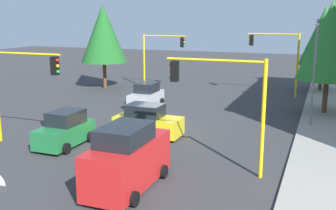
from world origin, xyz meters
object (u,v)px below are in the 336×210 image
traffic_signal_far_left (277,52)px  traffic_signal_near_right (21,79)px  tree_opposite_side (103,34)px  street_lamp_curbside (315,61)px  tree_roadside_far (324,36)px  tree_roadside_mid (330,41)px  traffic_signal_far_right (161,50)px  car_green (65,130)px  delivery_van_red (128,159)px  traffic_signal_near_left (222,92)px  car_silver (146,96)px  car_yellow (148,122)px

traffic_signal_far_left → traffic_signal_near_right: 23.00m
traffic_signal_far_left → tree_opposite_side: (2.00, -16.71, 1.43)m
street_lamp_curbside → tree_roadside_far: tree_roadside_far is taller
traffic_signal_near_right → tree_roadside_mid: tree_roadside_mid is taller
traffic_signal_far_right → tree_opposite_side: (2.00, -5.34, 1.65)m
traffic_signal_near_right → car_green: (-0.64, 2.23, -2.87)m
car_green → delivery_van_red: bearing=56.8°
traffic_signal_near_left → tree_opposite_side: size_ratio=0.64×
tree_opposite_side → traffic_signal_far_left: bearing=96.8°
street_lamp_curbside → car_silver: bearing=-97.9°
traffic_signal_near_right → traffic_signal_near_left: bearing=90.0°
tree_opposite_side → car_silver: size_ratio=2.28×
street_lamp_curbside → delivery_van_red: bearing=-27.6°
traffic_signal_near_right → traffic_signal_far_right: 20.00m
traffic_signal_near_right → traffic_signal_far_right: bearing=-179.9°
street_lamp_curbside → tree_roadside_far: 14.43m
traffic_signal_near_right → tree_roadside_mid: 21.05m
traffic_signal_far_right → car_silver: 9.43m
traffic_signal_far_right → car_yellow: bearing=19.9°
tree_opposite_side → car_silver: bearing=49.1°
car_silver → traffic_signal_near_right: bearing=-11.5°
tree_roadside_far → car_silver: 18.56m
traffic_signal_near_right → traffic_signal_near_left: size_ratio=0.99×
traffic_signal_near_right → street_lamp_curbside: (-9.61, 14.84, 0.58)m
traffic_signal_far_right → traffic_signal_far_left: bearing=90.0°
traffic_signal_near_right → delivery_van_red: (3.21, 8.12, -2.49)m
traffic_signal_far_left → tree_opposite_side: size_ratio=0.69×
traffic_signal_near_left → car_silver: (-11.35, -8.97, -2.90)m
traffic_signal_far_left → traffic_signal_far_right: size_ratio=1.06×
tree_roadside_far → car_green: bearing=-28.9°
tree_roadside_mid → car_green: 19.46m
traffic_signal_far_left → traffic_signal_far_right: bearing=-90.0°
car_green → traffic_signal_far_left: bearing=154.8°
car_yellow → car_silver: 8.12m
traffic_signal_far_left → delivery_van_red: size_ratio=1.20×
car_yellow → tree_roadside_mid: bearing=135.4°
car_green → traffic_signal_near_right: bearing=-73.8°
traffic_signal_far_right → street_lamp_curbside: 18.14m
traffic_signal_far_left → tree_roadside_mid: bearing=35.6°
delivery_van_red → car_yellow: size_ratio=1.19×
traffic_signal_far_right → street_lamp_curbside: bearing=55.0°
delivery_van_red → car_silver: size_ratio=1.31×
tree_opposite_side → tree_roadside_mid: tree_opposite_side is taller
tree_roadside_far → tree_opposite_side: bearing=-73.7°
street_lamp_curbside → traffic_signal_far_right: bearing=-125.0°
traffic_signal_far_right → car_green: traffic_signal_far_right is taller
tree_roadside_far → tree_roadside_mid: 10.01m
traffic_signal_far_left → car_yellow: size_ratio=1.43×
traffic_signal_near_right → delivery_van_red: 9.08m
traffic_signal_near_right → tree_opposite_side: 18.86m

